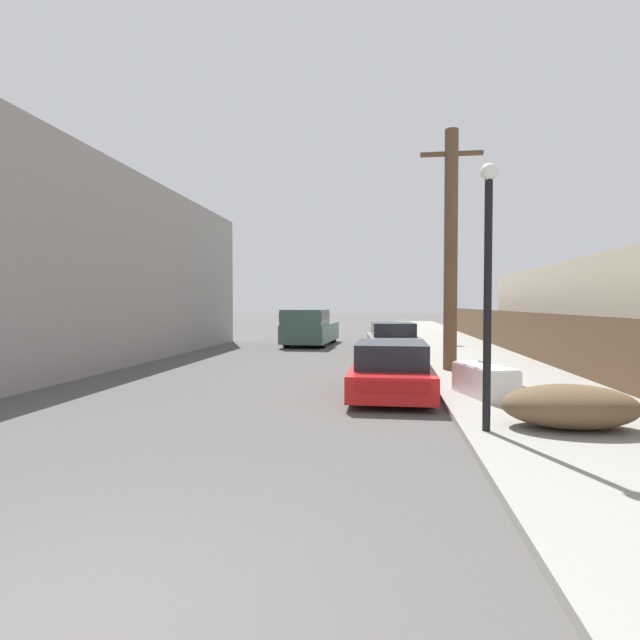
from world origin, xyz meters
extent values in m
cube|color=gray|center=(5.30, 23.50, 0.06)|extent=(4.20, 63.00, 0.12)
cube|color=silver|center=(4.09, 8.11, 0.43)|extent=(1.14, 1.88, 0.63)
cube|color=white|center=(4.09, 8.11, 0.76)|extent=(1.09, 1.81, 0.03)
cube|color=#333335|center=(4.12, 8.69, 0.79)|extent=(0.08, 0.20, 0.02)
cube|color=gray|center=(4.01, 8.38, 0.78)|extent=(0.69, 0.26, 0.01)
cube|color=gray|center=(4.16, 7.86, 0.78)|extent=(0.69, 0.26, 0.01)
cube|color=red|center=(2.16, 8.93, 0.41)|extent=(1.83, 4.52, 0.54)
cube|color=black|center=(2.15, 8.53, 0.95)|extent=(1.55, 2.18, 0.54)
cube|color=#B21414|center=(2.13, 6.67, 0.51)|extent=(1.39, 0.04, 0.19)
cylinder|color=black|center=(1.40, 10.33, 0.32)|extent=(0.21, 0.65, 0.64)
cylinder|color=black|center=(2.94, 10.32, 0.32)|extent=(0.21, 0.65, 0.64)
cylinder|color=black|center=(1.37, 7.54, 0.32)|extent=(0.21, 0.65, 0.64)
cylinder|color=black|center=(2.91, 7.53, 0.32)|extent=(0.21, 0.65, 0.64)
cube|color=gray|center=(2.31, 17.53, 0.47)|extent=(2.18, 4.37, 0.67)
cube|color=black|center=(2.32, 17.36, 1.07)|extent=(1.78, 2.49, 0.52)
cube|color=#B21414|center=(2.46, 15.40, 0.59)|extent=(1.46, 0.14, 0.23)
cylinder|color=black|center=(1.40, 18.79, 0.31)|extent=(0.24, 0.64, 0.62)
cylinder|color=black|center=(3.03, 18.91, 0.31)|extent=(0.24, 0.64, 0.62)
cylinder|color=black|center=(1.59, 16.16, 0.31)|extent=(0.24, 0.64, 0.62)
cylinder|color=black|center=(3.22, 16.28, 0.31)|extent=(0.24, 0.64, 0.62)
cube|color=#385647|center=(-1.68, 22.24, 0.63)|extent=(2.33, 5.37, 0.89)
cube|color=#385647|center=(-1.75, 20.79, 1.44)|extent=(2.06, 2.47, 0.72)
cube|color=black|center=(-1.75, 20.79, 1.46)|extent=(2.10, 2.43, 0.40)
cylinder|color=black|center=(-0.89, 20.56, 0.38)|extent=(0.30, 0.78, 0.77)
cylinder|color=black|center=(-2.63, 20.65, 0.38)|extent=(0.30, 0.78, 0.77)
cylinder|color=black|center=(-0.72, 23.83, 0.38)|extent=(0.30, 0.78, 0.77)
cylinder|color=black|center=(-2.47, 23.92, 0.38)|extent=(0.30, 0.78, 0.77)
cylinder|color=brown|center=(3.93, 12.40, 3.65)|extent=(0.40, 0.40, 7.06)
cube|color=brown|center=(3.93, 12.40, 6.47)|extent=(1.80, 0.12, 0.12)
cylinder|color=black|center=(3.55, 5.16, 2.03)|extent=(0.12, 0.12, 3.82)
sphere|color=white|center=(3.55, 5.16, 4.07)|extent=(0.26, 0.26, 0.26)
ellipsoid|color=brown|center=(4.89, 5.50, 0.46)|extent=(2.07, 1.23, 0.69)
cube|color=brown|center=(7.25, 16.86, 0.94)|extent=(0.08, 34.79, 1.65)
cube|color=gray|center=(-9.84, 14.66, 3.28)|extent=(7.00, 18.78, 6.57)
cube|color=beige|center=(11.45, 17.84, 1.81)|extent=(6.00, 17.97, 3.63)
cylinder|color=#282D42|center=(5.11, 21.67, 0.55)|extent=(0.28, 0.28, 0.85)
cylinder|color=#B72D33|center=(5.11, 21.67, 1.31)|extent=(0.34, 0.34, 0.68)
sphere|color=#DBB293|center=(5.11, 21.67, 1.78)|extent=(0.26, 0.26, 0.26)
camera|label=1|loc=(1.99, -2.71, 2.07)|focal=28.00mm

